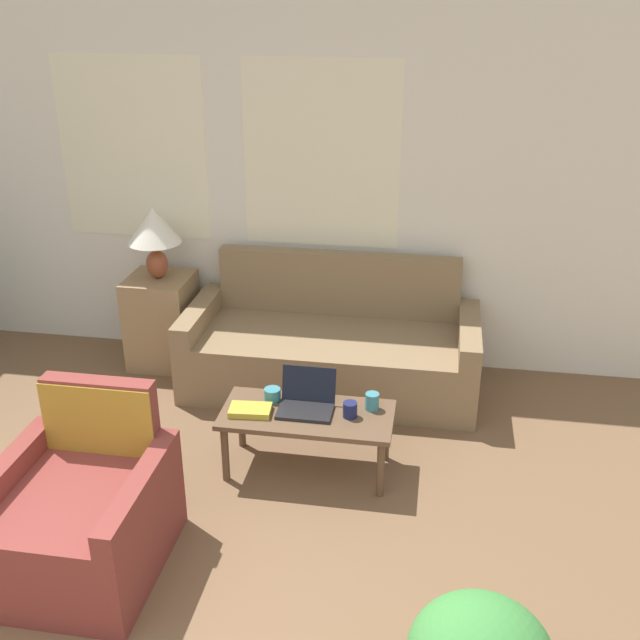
{
  "coord_description": "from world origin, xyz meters",
  "views": [
    {
      "loc": [
        1.45,
        -1.52,
        2.64
      ],
      "look_at": [
        0.76,
        2.62,
        0.75
      ],
      "focal_mm": 42.0,
      "sensor_mm": 36.0,
      "label": 1
    }
  ],
  "objects": [
    {
      "name": "wall_back",
      "position": [
        -0.0,
        3.64,
        1.31
      ],
      "size": [
        6.53,
        0.06,
        2.6
      ],
      "color": "white",
      "rests_on": "ground_plane"
    },
    {
      "name": "couch",
      "position": [
        0.76,
        3.19,
        0.27
      ],
      "size": [
        2.03,
        0.87,
        0.88
      ],
      "color": "#846B4C",
      "rests_on": "ground_plane"
    },
    {
      "name": "armchair",
      "position": [
        -0.17,
        1.19,
        0.27
      ],
      "size": [
        0.78,
        0.84,
        0.85
      ],
      "color": "brown",
      "rests_on": "ground_plane"
    },
    {
      "name": "side_table",
      "position": [
        -0.54,
        3.31,
        0.34
      ],
      "size": [
        0.46,
        0.46,
        0.69
      ],
      "color": "#937551",
      "rests_on": "ground_plane"
    },
    {
      "name": "table_lamp",
      "position": [
        -0.54,
        3.31,
        1.05
      ],
      "size": [
        0.38,
        0.38,
        0.52
      ],
      "color": "brown",
      "rests_on": "side_table"
    },
    {
      "name": "coffee_table",
      "position": [
        0.77,
        2.12,
        0.34
      ],
      "size": [
        0.99,
        0.46,
        0.39
      ],
      "color": "brown",
      "rests_on": "ground_plane"
    },
    {
      "name": "laptop",
      "position": [
        0.76,
        2.16,
        0.44
      ],
      "size": [
        0.32,
        0.27,
        0.22
      ],
      "color": "black",
      "rests_on": "coffee_table"
    },
    {
      "name": "cup_navy",
      "position": [
        0.55,
        2.22,
        0.43
      ],
      "size": [
        0.1,
        0.1,
        0.08
      ],
      "color": "teal",
      "rests_on": "coffee_table"
    },
    {
      "name": "cup_yellow",
      "position": [
        1.14,
        2.22,
        0.44
      ],
      "size": [
        0.08,
        0.08,
        0.1
      ],
      "color": "teal",
      "rests_on": "coffee_table"
    },
    {
      "name": "cup_white",
      "position": [
        1.02,
        2.12,
        0.43
      ],
      "size": [
        0.08,
        0.08,
        0.09
      ],
      "color": "#191E4C",
      "rests_on": "coffee_table"
    },
    {
      "name": "book_red",
      "position": [
        0.45,
        2.06,
        0.41
      ],
      "size": [
        0.25,
        0.17,
        0.04
      ],
      "color": "gold",
      "rests_on": "coffee_table"
    }
  ]
}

